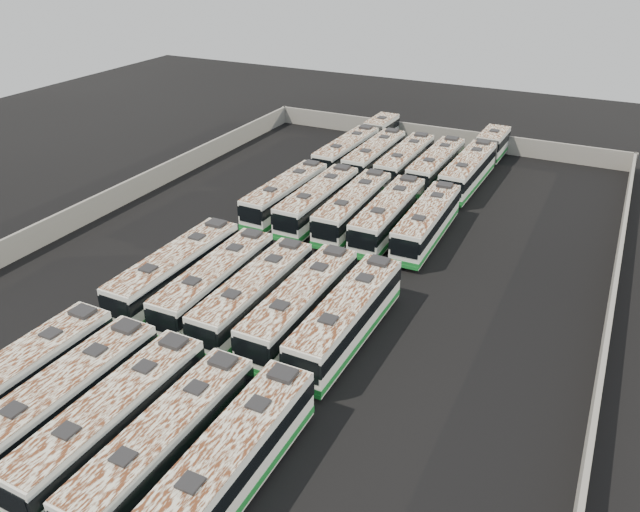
# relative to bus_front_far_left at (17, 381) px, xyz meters

# --- Properties ---
(ground) EXTENTS (140.00, 140.00, 0.00)m
(ground) POSITION_rel_bus_front_far_left_xyz_m (7.11, 21.44, -1.81)
(ground) COLOR black
(ground) RESTS_ON ground
(perimeter_wall) EXTENTS (45.20, 73.20, 2.20)m
(perimeter_wall) POSITION_rel_bus_front_far_left_xyz_m (7.11, 21.44, -0.71)
(perimeter_wall) COLOR gray
(perimeter_wall) RESTS_ON ground
(bus_front_far_left) EXTENTS (2.81, 12.61, 3.55)m
(bus_front_far_left) POSITION_rel_bus_front_far_left_xyz_m (0.00, 0.00, 0.00)
(bus_front_far_left) COLOR silver
(bus_front_far_left) RESTS_ON ground
(bus_front_left) EXTENTS (2.81, 12.65, 3.56)m
(bus_front_left) POSITION_rel_bus_front_far_left_xyz_m (3.56, -0.07, 0.01)
(bus_front_left) COLOR silver
(bus_front_left) RESTS_ON ground
(bus_front_center) EXTENTS (2.80, 12.54, 3.53)m
(bus_front_center) POSITION_rel_bus_front_far_left_xyz_m (7.00, 0.05, -0.01)
(bus_front_center) COLOR silver
(bus_front_center) RESTS_ON ground
(bus_front_right) EXTENTS (2.74, 12.32, 3.47)m
(bus_front_right) POSITION_rel_bus_front_far_left_xyz_m (10.50, -0.03, -0.04)
(bus_front_right) COLOR silver
(bus_front_right) RESTS_ON ground
(bus_front_far_right) EXTENTS (2.72, 12.75, 3.59)m
(bus_front_far_right) POSITION_rel_bus_front_far_left_xyz_m (14.15, 0.14, 0.02)
(bus_front_far_right) COLOR silver
(bus_front_far_right) RESTS_ON ground
(bus_midfront_far_left) EXTENTS (2.75, 12.83, 3.61)m
(bus_midfront_far_left) POSITION_rel_bus_front_far_left_xyz_m (0.07, 14.15, 0.03)
(bus_midfront_far_left) COLOR silver
(bus_midfront_far_left) RESTS_ON ground
(bus_midfront_left) EXTENTS (2.93, 12.52, 3.51)m
(bus_midfront_left) POSITION_rel_bus_front_far_left_xyz_m (3.65, 14.14, -0.02)
(bus_midfront_left) COLOR silver
(bus_midfront_left) RESTS_ON ground
(bus_midfront_center) EXTENTS (2.66, 12.48, 3.52)m
(bus_midfront_center) POSITION_rel_bus_front_far_left_xyz_m (7.04, 13.92, -0.02)
(bus_midfront_center) COLOR silver
(bus_midfront_center) RESTS_ON ground
(bus_midfront_right) EXTENTS (2.70, 12.76, 3.60)m
(bus_midfront_right) POSITION_rel_bus_front_far_left_xyz_m (10.60, 14.11, 0.03)
(bus_midfront_right) COLOR silver
(bus_midfront_right) RESTS_ON ground
(bus_midfront_far_right) EXTENTS (2.81, 12.84, 3.61)m
(bus_midfront_far_right) POSITION_rel_bus_front_far_left_xyz_m (14.03, 14.04, 0.03)
(bus_midfront_far_right) COLOR silver
(bus_midfront_far_right) RESTS_ON ground
(bus_midback_far_left) EXTENTS (2.88, 12.36, 3.47)m
(bus_midback_far_left) POSITION_rel_bus_front_far_left_xyz_m (0.09, 30.76, -0.04)
(bus_midback_far_left) COLOR silver
(bus_midback_far_left) RESTS_ON ground
(bus_midback_left) EXTENTS (2.70, 12.64, 3.56)m
(bus_midback_left) POSITION_rel_bus_front_far_left_xyz_m (3.59, 30.62, 0.01)
(bus_midback_left) COLOR silver
(bus_midback_left) RESTS_ON ground
(bus_midback_center) EXTENTS (2.90, 12.66, 3.56)m
(bus_midback_center) POSITION_rel_bus_front_far_left_xyz_m (7.14, 30.74, 0.00)
(bus_midback_center) COLOR silver
(bus_midback_center) RESTS_ON ground
(bus_midback_right) EXTENTS (2.88, 12.73, 3.58)m
(bus_midback_right) POSITION_rel_bus_front_far_left_xyz_m (10.59, 30.58, 0.02)
(bus_midback_right) COLOR silver
(bus_midback_right) RESTS_ON ground
(bus_midback_far_right) EXTENTS (2.85, 12.46, 3.50)m
(bus_midback_far_right) POSITION_rel_bus_front_far_left_xyz_m (14.08, 30.78, -0.03)
(bus_midback_far_right) COLOR silver
(bus_midback_far_right) RESTS_ON ground
(bus_back_far_left) EXTENTS (3.03, 19.18, 3.47)m
(bus_back_far_left) POSITION_rel_bus_front_far_left_xyz_m (0.20, 48.11, -0.04)
(bus_back_far_left) COLOR silver
(bus_back_far_left) RESTS_ON ground
(bus_back_left) EXTENTS (2.66, 12.50, 3.52)m
(bus_back_left) POSITION_rel_bus_front_far_left_xyz_m (3.57, 44.71, -0.01)
(bus_back_left) COLOR silver
(bus_back_left) RESTS_ON ground
(bus_back_center) EXTENTS (2.63, 12.41, 3.50)m
(bus_back_center) POSITION_rel_bus_front_far_left_xyz_m (7.09, 44.79, -0.03)
(bus_back_center) COLOR silver
(bus_back_center) RESTS_ON ground
(bus_back_right) EXTENTS (2.82, 12.47, 3.51)m
(bus_back_right) POSITION_rel_bus_front_far_left_xyz_m (10.54, 44.90, -0.02)
(bus_back_right) COLOR silver
(bus_back_right) RESTS_ON ground
(bus_back_far_right) EXTENTS (3.09, 19.80, 3.58)m
(bus_back_far_right) POSITION_rel_bus_front_far_left_xyz_m (14.11, 48.14, 0.02)
(bus_back_far_right) COLOR silver
(bus_back_far_right) RESTS_ON ground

